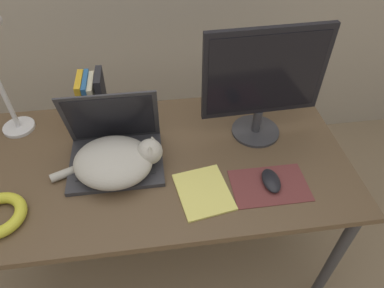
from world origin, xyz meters
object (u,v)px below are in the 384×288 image
Objects in this scene: notepad at (203,192)px; webcam at (142,105)px; laptop at (115,149)px; external_monitor at (264,82)px; computer_mouse at (271,181)px; cat at (116,161)px; book_row at (93,100)px.

notepad is 0.52m from webcam.
laptop is 1.47× the size of notepad.
external_monitor reaches higher than laptop.
notepad is at bearing -34.41° from laptop.
cat is at bearing 166.54° from computer_mouse.
computer_mouse is (0.56, -0.20, -0.04)m from laptop.
laptop is 4.57× the size of webcam.
external_monitor is 0.37m from computer_mouse.
external_monitor reaches higher than notepad.
book_row reaches higher than webcam.
computer_mouse is 1.46× the size of webcam.
external_monitor is at bearing 14.70° from cat.
external_monitor is at bearing 47.07° from notepad.
notepad is (-0.27, -0.29, -0.25)m from external_monitor.
book_row is at bearing 106.96° from cat.
book_row is at bearing -173.73° from webcam.
cat is at bearing -165.30° from external_monitor.
laptop is 0.26m from book_row.
webcam reaches higher than computer_mouse.
webcam is at bearing 73.11° from cat.
book_row is at bearing 110.16° from laptop.
external_monitor is at bearing 7.56° from laptop.
book_row is (-0.10, 0.31, 0.05)m from cat.
cat is 1.78× the size of book_row.
computer_mouse is at bearing -34.70° from book_row.
webcam is at bearing 133.64° from computer_mouse.
laptop is at bearing 159.85° from computer_mouse.
external_monitor is at bearing 86.08° from computer_mouse.
laptop is at bearing -112.49° from webcam.
laptop reaches higher than cat.
external_monitor is (0.57, 0.15, 0.19)m from cat.
laptop is 0.61m from external_monitor.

